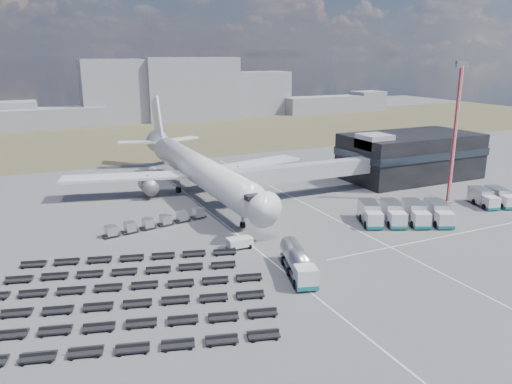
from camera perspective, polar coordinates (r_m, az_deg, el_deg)
name	(u,v)px	position (r m, az deg, el deg)	size (l,w,h in m)	color
ground	(268,246)	(73.34, 1.35, -6.22)	(420.00, 420.00, 0.00)	#565659
grass_strip	(122,137)	(175.69, -15.04, 6.06)	(420.00, 90.00, 0.01)	#49472C
lane_markings	(314,230)	(80.30, 6.64, -4.36)	(47.12, 110.00, 0.01)	silver
terminal	(410,155)	(117.59, 17.18, 4.06)	(30.40, 16.40, 11.00)	black
jet_bridge	(294,173)	(96.24, 4.38, 2.17)	(30.30, 3.80, 7.05)	#939399
airliner	(195,167)	(100.54, -6.94, 2.82)	(51.59, 64.53, 17.62)	silver
skyline	(86,103)	(211.62, -18.84, 9.59)	(298.84, 20.84, 25.95)	gray
fuel_tanker	(298,262)	(63.91, 4.84, -8.01)	(5.55, 10.85, 3.40)	silver
pushback_tug	(240,243)	(72.43, -1.90, -5.84)	(3.57, 2.01, 1.58)	silver
catering_truck	(235,173)	(112.92, -2.42, 2.22)	(4.08, 5.85, 2.48)	silver
service_trucks_near	(404,213)	(86.19, 16.61, -2.34)	(16.01, 12.89, 3.12)	silver
service_trucks_far	(492,197)	(102.05, 25.36, -0.57)	(7.62, 8.41, 2.83)	silver
uld_row	(157,222)	(82.41, -11.26, -3.33)	(17.82, 4.93, 1.62)	black
baggage_dollies	(120,296)	(60.33, -15.33, -11.41)	(36.95, 31.43, 0.76)	black
floodlight_mast	(455,134)	(98.68, 21.77, 6.18)	(2.49, 2.01, 26.05)	red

